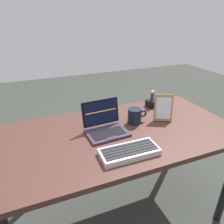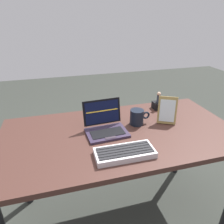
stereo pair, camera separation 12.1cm
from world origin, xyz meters
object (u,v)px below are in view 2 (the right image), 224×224
object	(u,v)px
laptop_front	(105,126)
coffee_mug	(137,117)
external_keyboard	(125,153)
photo_frame	(167,111)
figurine_stand	(158,105)
figurine	(159,97)

from	to	relation	value
laptop_front	coffee_mug	distance (m)	0.23
external_keyboard	photo_frame	size ratio (longest dim) A/B	1.71
laptop_front	external_keyboard	world-z (taller)	laptop_front
figurine_stand	external_keyboard	bearing A→B (deg)	-131.69
laptop_front	coffee_mug	size ratio (longest dim) A/B	1.89
external_keyboard	figurine_stand	size ratio (longest dim) A/B	4.24
figurine_stand	photo_frame	bearing A→B (deg)	-103.00
external_keyboard	photo_frame	bearing A→B (deg)	34.59
external_keyboard	figurine_stand	bearing A→B (deg)	48.31
laptop_front	photo_frame	bearing A→B (deg)	0.78
figurine	coffee_mug	size ratio (longest dim) A/B	0.60
figurine	coffee_mug	distance (m)	0.31
external_keyboard	figurine	world-z (taller)	figurine
photo_frame	coffee_mug	distance (m)	0.20
figurine_stand	coffee_mug	xyz separation A→B (m)	(-0.25, -0.19, 0.02)
external_keyboard	figurine_stand	world-z (taller)	figurine_stand
external_keyboard	figurine_stand	distance (m)	0.65
external_keyboard	photo_frame	xyz separation A→B (m)	(0.38, 0.26, 0.07)
figurine	laptop_front	bearing A→B (deg)	-154.13
figurine_stand	figurine	xyz separation A→B (m)	(0.00, 0.00, 0.07)
photo_frame	figurine_stand	distance (m)	0.24
figurine_stand	figurine	size ratio (longest dim) A/B	0.90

